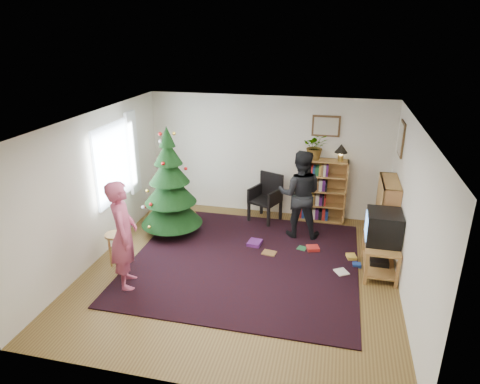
% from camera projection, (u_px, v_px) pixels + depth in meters
% --- Properties ---
extents(floor, '(5.00, 5.00, 0.00)m').
position_uv_depth(floor, '(240.00, 270.00, 7.08)').
color(floor, brown).
rests_on(floor, ground).
extents(ceiling, '(5.00, 5.00, 0.00)m').
position_uv_depth(ceiling, '(240.00, 121.00, 6.17)').
color(ceiling, white).
rests_on(ceiling, wall_back).
extents(wall_back, '(5.00, 0.02, 2.50)m').
position_uv_depth(wall_back, '(268.00, 156.00, 8.90)').
color(wall_back, silver).
rests_on(wall_back, floor).
extents(wall_front, '(5.00, 0.02, 2.50)m').
position_uv_depth(wall_front, '(185.00, 292.00, 4.36)').
color(wall_front, silver).
rests_on(wall_front, floor).
extents(wall_left, '(0.02, 5.00, 2.50)m').
position_uv_depth(wall_left, '(95.00, 188.00, 7.16)').
color(wall_left, silver).
rests_on(wall_left, floor).
extents(wall_right, '(0.02, 5.00, 2.50)m').
position_uv_depth(wall_right, '(411.00, 216.00, 6.10)').
color(wall_right, silver).
rests_on(wall_right, floor).
extents(rug, '(3.80, 3.60, 0.02)m').
position_uv_depth(rug, '(244.00, 261.00, 7.35)').
color(rug, black).
rests_on(rug, floor).
extents(window_pane, '(0.04, 1.20, 1.40)m').
position_uv_depth(window_pane, '(113.00, 163.00, 7.60)').
color(window_pane, silver).
rests_on(window_pane, wall_left).
extents(curtain, '(0.06, 0.35, 1.60)m').
position_uv_depth(curtain, '(133.00, 153.00, 8.23)').
color(curtain, white).
rests_on(curtain, wall_left).
extents(picture_back, '(0.55, 0.03, 0.42)m').
position_uv_depth(picture_back, '(326.00, 126.00, 8.38)').
color(picture_back, '#4C3319').
rests_on(picture_back, wall_back).
extents(picture_right, '(0.03, 0.50, 0.60)m').
position_uv_depth(picture_right, '(401.00, 139.00, 7.44)').
color(picture_right, '#4C3319').
rests_on(picture_right, wall_right).
extents(christmas_tree, '(1.17, 1.17, 2.12)m').
position_uv_depth(christmas_tree, '(170.00, 191.00, 8.04)').
color(christmas_tree, '#3F2816').
rests_on(christmas_tree, rug).
extents(bookshelf_back, '(0.95, 0.30, 1.30)m').
position_uv_depth(bookshelf_back, '(323.00, 190.00, 8.71)').
color(bookshelf_back, '#AC6E3D').
rests_on(bookshelf_back, floor).
extents(bookshelf_right, '(0.30, 0.95, 1.30)m').
position_uv_depth(bookshelf_right, '(386.00, 215.00, 7.57)').
color(bookshelf_right, '#AC6E3D').
rests_on(bookshelf_right, floor).
extents(tv_stand, '(0.53, 0.95, 0.55)m').
position_uv_depth(tv_stand, '(380.00, 253.00, 6.95)').
color(tv_stand, '#AC6E3D').
rests_on(tv_stand, floor).
extents(crt_tv, '(0.54, 0.58, 0.51)m').
position_uv_depth(crt_tv, '(384.00, 227.00, 6.78)').
color(crt_tv, black).
rests_on(crt_tv, tv_stand).
extents(armchair, '(0.70, 0.72, 0.98)m').
position_uv_depth(armchair, '(266.00, 195.00, 8.82)').
color(armchair, black).
rests_on(armchair, rug).
extents(stool, '(0.34, 0.34, 0.56)m').
position_uv_depth(stool, '(116.00, 241.00, 7.14)').
color(stool, '#AC6E3D').
rests_on(stool, floor).
extents(person_standing, '(0.63, 0.74, 1.72)m').
position_uv_depth(person_standing, '(123.00, 235.00, 6.39)').
color(person_standing, '#B74968').
rests_on(person_standing, rug).
extents(person_by_chair, '(0.85, 0.68, 1.69)m').
position_uv_depth(person_by_chair, '(300.00, 194.00, 7.98)').
color(person_by_chair, black).
rests_on(person_by_chair, rug).
extents(potted_plant, '(0.52, 0.47, 0.53)m').
position_uv_depth(potted_plant, '(315.00, 146.00, 8.43)').
color(potted_plant, gray).
rests_on(potted_plant, bookshelf_back).
extents(table_lamp, '(0.26, 0.26, 0.34)m').
position_uv_depth(table_lamp, '(341.00, 150.00, 8.34)').
color(table_lamp, '#A57F33').
rests_on(table_lamp, bookshelf_back).
extents(floor_clutter, '(2.02, 0.86, 0.08)m').
position_uv_depth(floor_clutter, '(311.00, 255.00, 7.49)').
color(floor_clutter, '#A51E19').
rests_on(floor_clutter, rug).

